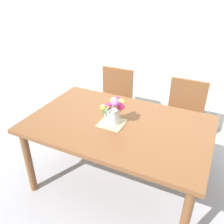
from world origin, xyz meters
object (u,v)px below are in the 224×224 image
flower_vase (114,110)px  dining_table (118,131)px  chair_right (184,113)px  chair_left (114,98)px

flower_vase → dining_table: bearing=46.2°
chair_right → flower_vase: 1.08m
dining_table → chair_right: size_ratio=1.83×
chair_left → chair_right: 0.90m
dining_table → flower_vase: (-0.03, -0.03, 0.22)m
dining_table → chair_left: 0.98m
chair_left → chair_right: (0.90, 0.00, 0.00)m
dining_table → chair_left: chair_left is taller
dining_table → chair_left: (-0.45, 0.86, -0.15)m
chair_left → flower_vase: size_ratio=3.23×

